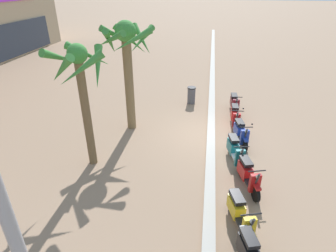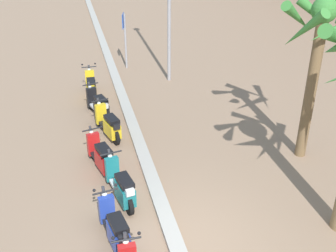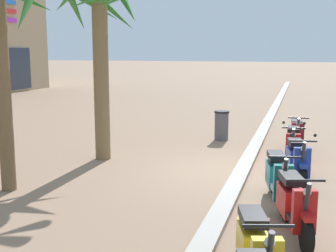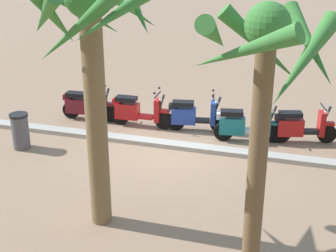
# 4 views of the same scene
# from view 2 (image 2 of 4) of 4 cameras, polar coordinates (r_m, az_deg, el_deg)

# --- Properties ---
(ground_plane) EXTENTS (200.00, 200.00, 0.00)m
(ground_plane) POSITION_cam_2_polar(r_m,az_deg,el_deg) (9.33, 2.09, -15.84)
(ground_plane) COLOR #93755B
(curb_strip) EXTENTS (60.00, 0.36, 0.12)m
(curb_strip) POSITION_cam_2_polar(r_m,az_deg,el_deg) (9.26, 0.99, -15.77)
(curb_strip) COLOR #ADA89E
(curb_strip) RESTS_ON ground
(scooter_yellow_last_in_row) EXTENTS (1.84, 0.56, 1.17)m
(scooter_yellow_last_in_row) POSITION_cam_2_polar(r_m,az_deg,el_deg) (15.87, -10.45, 5.27)
(scooter_yellow_last_in_row) COLOR black
(scooter_yellow_last_in_row) RESTS_ON ground
(scooter_black_second_in_line) EXTENTS (1.78, 0.77, 1.04)m
(scooter_black_second_in_line) POSITION_cam_2_polar(r_m,az_deg,el_deg) (14.30, -9.49, 2.76)
(scooter_black_second_in_line) COLOR black
(scooter_black_second_in_line) RESTS_ON ground
(scooter_yellow_gap_after_mid) EXTENTS (1.78, 0.77, 1.04)m
(scooter_yellow_gap_after_mid) POSITION_cam_2_polar(r_m,az_deg,el_deg) (13.04, -8.13, 0.22)
(scooter_yellow_gap_after_mid) COLOR black
(scooter_yellow_gap_after_mid) RESTS_ON ground
(scooter_red_tail_end) EXTENTS (1.70, 0.73, 1.04)m
(scooter_red_tail_end) POSITION_cam_2_polar(r_m,az_deg,el_deg) (11.43, -9.14, -4.08)
(scooter_red_tail_end) COLOR black
(scooter_red_tail_end) RESTS_ON ground
(scooter_teal_mid_rear) EXTENTS (1.84, 0.69, 1.04)m
(scooter_teal_mid_rear) POSITION_cam_2_polar(r_m,az_deg,el_deg) (10.23, -6.46, -8.10)
(scooter_teal_mid_rear) COLOR black
(scooter_teal_mid_rear) RESTS_ON ground
(scooter_blue_far_back) EXTENTS (1.73, 0.64, 1.17)m
(scooter_blue_far_back) POSITION_cam_2_polar(r_m,az_deg,el_deg) (9.07, -7.28, -13.67)
(scooter_blue_far_back) COLOR black
(scooter_blue_far_back) RESTS_ON ground
(crossing_sign) EXTENTS (0.59, 0.18, 2.40)m
(crossing_sign) POSITION_cam_2_polar(r_m,az_deg,el_deg) (18.52, -5.93, 12.31)
(crossing_sign) COLOR #939399
(crossing_sign) RESTS_ON ground
(palm_tree_mid_walkway) EXTENTS (2.11, 2.14, 4.50)m
(palm_tree_mid_walkway) POSITION_cam_2_polar(r_m,az_deg,el_deg) (11.50, 20.01, 10.97)
(palm_tree_mid_walkway) COLOR brown
(palm_tree_mid_walkway) RESTS_ON ground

